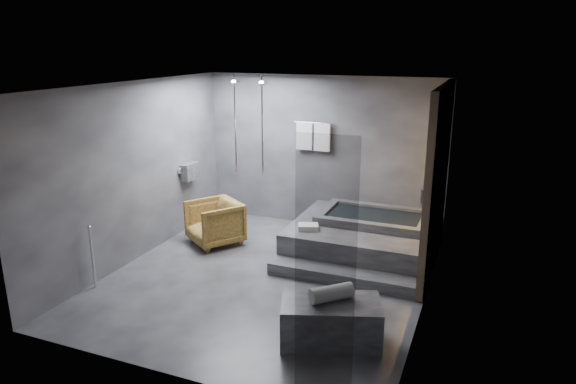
% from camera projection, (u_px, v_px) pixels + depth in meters
% --- Properties ---
extents(room, '(5.00, 5.04, 2.82)m').
position_uv_depth(room, '(299.00, 162.00, 7.20)').
color(room, '#2A2B2D').
rests_on(room, ground).
extents(tub_deck, '(2.20, 2.00, 0.50)m').
position_uv_depth(tub_deck, '(361.00, 238.00, 8.45)').
color(tub_deck, '#2F2F32').
rests_on(tub_deck, ground).
extents(tub_step, '(2.20, 0.36, 0.18)m').
position_uv_depth(tub_step, '(341.00, 276.00, 7.45)').
color(tub_step, '#2F2F32').
rests_on(tub_step, ground).
extents(concrete_bench, '(1.28, 0.96, 0.51)m').
position_uv_depth(concrete_bench, '(331.00, 322.00, 5.91)').
color(concrete_bench, '#2E2E30').
rests_on(concrete_bench, ground).
extents(driftwood_chair, '(1.13, 1.14, 0.75)m').
position_uv_depth(driftwood_chair, '(215.00, 223.00, 8.81)').
color(driftwood_chair, '#4E3613').
rests_on(driftwood_chair, ground).
extents(rolled_towel, '(0.49, 0.48, 0.18)m').
position_uv_depth(rolled_towel, '(331.00, 293.00, 5.85)').
color(rolled_towel, silver).
rests_on(rolled_towel, concrete_bench).
extents(deck_towel, '(0.38, 0.33, 0.08)m').
position_uv_depth(deck_towel, '(308.00, 227.00, 8.12)').
color(deck_towel, silver).
rests_on(deck_towel, tub_deck).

